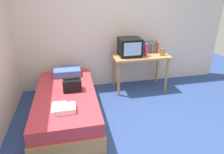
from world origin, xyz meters
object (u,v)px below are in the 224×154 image
tv (130,47)px  picture_frame (163,52)px  pillow (67,72)px  magazine (59,107)px  remote_dark (72,105)px  handbag (72,85)px  folded_towel (65,109)px  water_bottle (146,50)px  book_row (152,47)px  bed (67,105)px  desk (140,59)px

tv → picture_frame: 0.69m
pillow → picture_frame: bearing=-2.6°
magazine → remote_dark: remote_dark is taller
handbag → folded_towel: (-0.12, -0.61, -0.06)m
tv → water_bottle: tv is taller
book_row → folded_towel: book_row is taller
picture_frame → pillow: 1.97m
water_bottle → remote_dark: size_ratio=1.64×
book_row → tv: bearing=-167.0°
handbag → folded_towel: bearing=-100.8°
bed → remote_dark: size_ratio=12.82×
bed → folded_towel: bearing=-89.7°
bed → tv: bearing=30.3°
water_bottle → magazine: water_bottle is taller
book_row → picture_frame: size_ratio=2.11×
pillow → tv: bearing=2.0°
tv → book_row: 0.56m
bed → desk: (1.56, 0.77, 0.44)m
picture_frame → handbag: 1.98m
book_row → folded_towel: 2.39m
tv → pillow: bearing=-178.0°
bed → magazine: 0.51m
magazine → folded_towel: size_ratio=1.04×
bed → book_row: (1.86, 0.90, 0.65)m
water_bottle → pillow: (-1.60, 0.04, -0.36)m
picture_frame → pillow: bearing=177.4°
desk → bed: bearing=-153.8°
handbag → magazine: 0.53m
bed → desk: size_ratio=1.72×
picture_frame → tv: bearing=168.6°
desk → water_bottle: 0.26m
handbag → water_bottle: bearing=23.0°
handbag → bed: bearing=-160.9°
picture_frame → folded_towel: size_ratio=0.53×
book_row → remote_dark: size_ratio=1.99×
picture_frame → handbag: (-1.87, -0.60, -0.27)m
tv → water_bottle: (0.32, -0.09, -0.05)m
desk → handbag: desk is taller
magazine → bed: bearing=78.0°
folded_towel → pillow: bearing=88.3°
desk → remote_dark: bearing=-140.3°
handbag → picture_frame: bearing=17.6°
desk → picture_frame: picture_frame is taller
tv → pillow: 1.35m
picture_frame → folded_towel: 2.35m
pillow → handbag: 0.69m
handbag → remote_dark: bearing=-93.5°
book_row → magazine: (-1.95, -1.33, -0.41)m
picture_frame → pillow: size_ratio=0.29×
bed → tv: 1.69m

